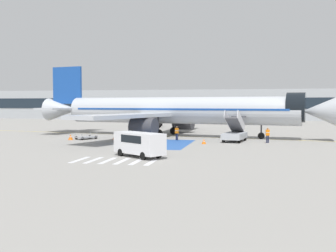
{
  "coord_description": "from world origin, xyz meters",
  "views": [
    {
      "loc": [
        10.8,
        -53.6,
        4.52
      ],
      "look_at": [
        0.32,
        -3.25,
        1.6
      ],
      "focal_mm": 42.0,
      "sensor_mm": 36.0,
      "label": 1
    }
  ],
  "objects": [
    {
      "name": "apron_stand_patch_blue",
      "position": [
        0.99,
        -10.71,
        0.0
      ],
      "size": [
        6.5,
        10.91,
        0.01
      ],
      "primitive_type": "cube",
      "color": "#2856A8",
      "rests_on": "ground_plane"
    },
    {
      "name": "apron_walkway_bar_5",
      "position": [
        3.39,
        -24.21,
        0.0
      ],
      "size": [
        0.44,
        3.6,
        0.01
      ],
      "primitive_type": "cube",
      "color": "silver",
      "rests_on": "ground_plane"
    },
    {
      "name": "apron_walkway_bar_4",
      "position": [
        2.19,
        -24.21,
        0.0
      ],
      "size": [
        0.44,
        3.6,
        0.01
      ],
      "primitive_type": "cube",
      "color": "silver",
      "rests_on": "ground_plane"
    },
    {
      "name": "airliner",
      "position": [
        0.32,
        0.01,
        3.54
      ],
      "size": [
        42.31,
        34.53,
        10.23
      ],
      "rotation": [
        0.0,
        0.0,
        -1.75
      ],
      "color": "#B7BCC4",
      "rests_on": "ground_plane"
    },
    {
      "name": "ground_crew_1",
      "position": [
        12.87,
        -6.98,
        1.02
      ],
      "size": [
        0.47,
        0.32,
        1.77
      ],
      "rotation": [
        0.0,
        0.0,
        3.36
      ],
      "color": "#191E38",
      "rests_on": "ground_plane"
    },
    {
      "name": "traffic_cone_0",
      "position": [
        -5.95,
        -6.52,
        0.24
      ],
      "size": [
        0.44,
        0.44,
        0.48
      ],
      "color": "orange",
      "rests_on": "ground_plane"
    },
    {
      "name": "traffic_cone_1",
      "position": [
        5.79,
        -9.71,
        0.29
      ],
      "size": [
        0.52,
        0.52,
        0.58
      ],
      "color": "orange",
      "rests_on": "ground_plane"
    },
    {
      "name": "ground_crew_3",
      "position": [
        -3.66,
        -5.77,
        0.95
      ],
      "size": [
        0.46,
        0.47,
        1.66
      ],
      "rotation": [
        0.0,
        0.0,
        0.83
      ],
      "color": "#2D2D33",
      "rests_on": "ground_plane"
    },
    {
      "name": "apron_walkway_bar_3",
      "position": [
        0.99,
        -24.21,
        0.0
      ],
      "size": [
        0.44,
        3.6,
        0.01
      ],
      "primitive_type": "cube",
      "color": "silver",
      "rests_on": "ground_plane"
    },
    {
      "name": "boarding_stairs_forward",
      "position": [
        9.08,
        -6.06,
        0.97
      ],
      "size": [
        3.03,
        5.49,
        3.83
      ],
      "rotation": [
        0.0,
        0.0,
        -0.18
      ],
      "color": "#ADB2BA",
      "rests_on": "ground_plane"
    },
    {
      "name": "apron_leadline_yellow",
      "position": [
        0.99,
        -0.12,
        0.0
      ],
      "size": [
        75.59,
        14.06,
        0.01
      ],
      "primitive_type": "cube",
      "rotation": [
        0.0,
        0.0,
        -1.75
      ],
      "color": "gold",
      "rests_on": "ground_plane"
    },
    {
      "name": "ground_crew_0",
      "position": [
        -2.91,
        -3.87,
        0.98
      ],
      "size": [
        0.48,
        0.36,
        1.7
      ],
      "rotation": [
        0.0,
        0.0,
        2.8
      ],
      "color": "#191E38",
      "rests_on": "ground_plane"
    },
    {
      "name": "baggage_cart",
      "position": [
        -9.62,
        -6.82,
        0.26
      ],
      "size": [
        2.58,
        3.0,
        0.87
      ],
      "rotation": [
        0.0,
        0.0,
        5.77
      ],
      "color": "gray",
      "rests_on": "ground_plane"
    },
    {
      "name": "apron_walkway_bar_1",
      "position": [
        -1.41,
        -24.21,
        0.0
      ],
      "size": [
        0.44,
        3.6,
        0.01
      ],
      "primitive_type": "cube",
      "color": "silver",
      "rests_on": "ground_plane"
    },
    {
      "name": "fuel_tanker",
      "position": [
        -7.47,
        21.06,
        1.79
      ],
      "size": [
        3.92,
        10.1,
        3.54
      ],
      "rotation": [
        0.0,
        0.0,
        0.15
      ],
      "color": "#38383D",
      "rests_on": "ground_plane"
    },
    {
      "name": "terminal_building",
      "position": [
        -0.59,
        60.66,
        4.24
      ],
      "size": [
        138.09,
        12.1,
        8.48
      ],
      "color": "#9EA3A8",
      "rests_on": "ground_plane"
    },
    {
      "name": "ground_plane",
      "position": [
        0.0,
        0.0,
        0.0
      ],
      "size": [
        600.0,
        600.0,
        0.0
      ],
      "primitive_type": "plane",
      "color": "gray"
    },
    {
      "name": "service_van_1",
      "position": [
        1.67,
        -21.71,
        1.25
      ],
      "size": [
        5.1,
        4.39,
        2.08
      ],
      "rotation": [
        0.0,
        0.0,
        4.08
      ],
      "color": "silver",
      "rests_on": "ground_plane"
    },
    {
      "name": "traffic_cone_2",
      "position": [
        -11.17,
        -8.08,
        0.35
      ],
      "size": [
        0.62,
        0.62,
        0.69
      ],
      "color": "orange",
      "rests_on": "ground_plane"
    },
    {
      "name": "apron_walkway_bar_2",
      "position": [
        -0.21,
        -24.21,
        0.0
      ],
      "size": [
        0.44,
        3.6,
        0.01
      ],
      "primitive_type": "cube",
      "color": "silver",
      "rests_on": "ground_plane"
    },
    {
      "name": "apron_walkway_bar_0",
      "position": [
        -2.61,
        -24.21,
        0.0
      ],
      "size": [
        0.44,
        3.6,
        0.01
      ],
      "primitive_type": "cube",
      "color": "silver",
      "rests_on": "ground_plane"
    },
    {
      "name": "ground_crew_2",
      "position": [
        1.97,
        -5.78,
        1.0
      ],
      "size": [
        0.49,
        0.38,
        1.74
      ],
      "rotation": [
        0.0,
        0.0,
        5.89
      ],
      "color": "#191E38",
      "rests_on": "ground_plane"
    }
  ]
}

